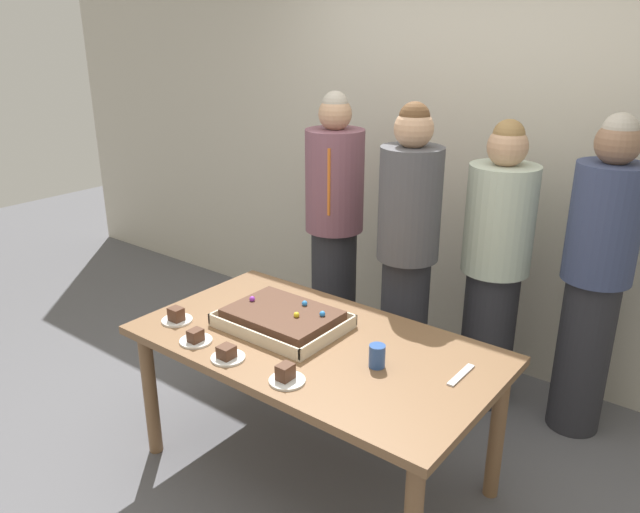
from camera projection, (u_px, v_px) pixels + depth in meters
name	position (u px, v px, depth m)	size (l,w,h in m)	color
ground_plane	(315.00, 470.00, 3.09)	(12.00, 12.00, 0.00)	#5B5B60
interior_back_panel	(478.00, 129.00, 3.75)	(8.00, 0.12, 3.00)	beige
party_table	(315.00, 357.00, 2.86)	(1.67, 0.93, 0.73)	brown
sheet_cake	(283.00, 319.00, 2.96)	(0.57, 0.43, 0.11)	beige
plated_slice_near_left	(227.00, 355.00, 2.67)	(0.15, 0.15, 0.06)	white
plated_slice_near_right	(177.00, 317.00, 3.01)	(0.15, 0.15, 0.08)	white
plated_slice_far_left	(286.00, 376.00, 2.50)	(0.15, 0.15, 0.08)	white
plated_slice_far_right	(196.00, 338.00, 2.81)	(0.15, 0.15, 0.07)	white
drink_cup_nearest	(377.00, 356.00, 2.60)	(0.07, 0.07, 0.10)	#2D5199
cake_server_utensil	(461.00, 375.00, 2.55)	(0.03, 0.20, 0.01)	silver
person_serving_front	(495.00, 266.00, 3.40)	(0.37, 0.37, 1.64)	#28282D
person_green_shirt_behind	(408.00, 257.00, 3.37)	(0.34, 0.34, 1.73)	#28282D
person_striped_tie_right	(334.00, 229.00, 3.85)	(0.36, 0.36, 1.74)	#28282D
person_far_right_suit	(596.00, 276.00, 3.14)	(0.34, 0.34, 1.71)	#28282D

